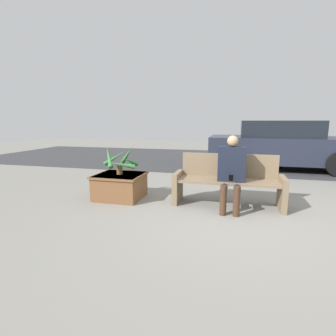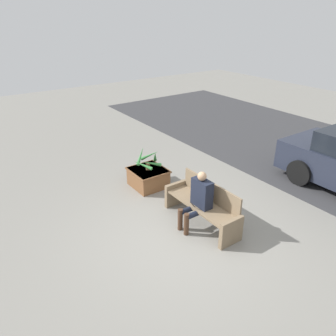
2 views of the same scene
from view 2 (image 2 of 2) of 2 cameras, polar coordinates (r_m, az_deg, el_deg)
ground_plane at (r=6.67m, az=2.70°, el=-11.71°), size 30.00×30.00×0.00m
bench at (r=6.88m, az=6.17°, el=-6.32°), size 1.86×0.55×0.88m
person_seated at (r=6.61m, az=5.32°, el=-5.19°), size 0.45×0.62×1.23m
planter_box at (r=8.31m, az=-3.46°, el=-1.57°), size 0.88×0.84×0.47m
potted_plant at (r=8.08m, az=-3.50°, el=1.42°), size 0.73×0.74×0.56m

